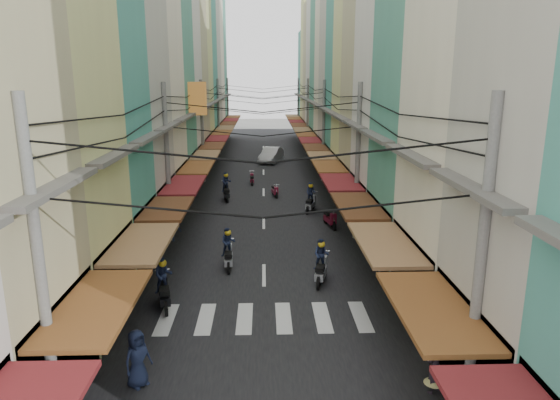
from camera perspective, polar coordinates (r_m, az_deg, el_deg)
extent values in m
plane|color=slate|center=(23.95, -1.86, -6.76)|extent=(160.00, 160.00, 0.00)
cube|color=black|center=(43.23, -1.90, 2.69)|extent=(10.00, 80.00, 0.02)
cube|color=slate|center=(43.72, -10.46, 2.62)|extent=(3.00, 80.00, 0.06)
cube|color=slate|center=(43.71, 6.67, 2.76)|extent=(3.00, 80.00, 0.06)
cube|color=silver|center=(18.78, -12.86, -13.15)|extent=(0.55, 2.40, 0.01)
cube|color=silver|center=(18.57, -8.50, -13.27)|extent=(0.55, 2.40, 0.01)
cube|color=silver|center=(18.46, -4.06, -13.31)|extent=(0.55, 2.40, 0.01)
cube|color=silver|center=(18.46, 0.40, -13.28)|extent=(0.55, 2.40, 0.01)
cube|color=silver|center=(18.56, 4.84, -13.17)|extent=(0.55, 2.40, 0.01)
cube|color=silver|center=(18.77, 9.20, -12.99)|extent=(0.55, 2.40, 0.01)
cube|color=black|center=(14.47, -25.56, -15.91)|extent=(1.20, 4.53, 3.20)
cube|color=brown|center=(13.32, -20.17, -11.24)|extent=(1.80, 4.34, 0.12)
cube|color=#595651|center=(12.62, -24.12, 1.40)|extent=(0.50, 4.24, 0.15)
cube|color=#D7D686|center=(18.02, -28.88, 10.45)|extent=(6.00, 4.70, 15.81)
cube|color=black|center=(18.42, -19.79, -8.83)|extent=(1.20, 4.52, 3.20)
cube|color=olive|center=(17.53, -15.48, -4.77)|extent=(1.80, 4.33, 0.12)
cube|color=#595651|center=(17.00, -18.27, 4.89)|extent=(0.50, 4.23, 0.15)
cube|color=teal|center=(22.16, -24.10, 15.78)|extent=(6.00, 4.30, 19.25)
cube|color=black|center=(22.46, -16.36, -4.44)|extent=(1.20, 4.13, 3.20)
cube|color=#5A3119|center=(21.74, -12.78, -0.97)|extent=(1.80, 3.96, 0.12)
cube|color=#595651|center=(21.32, -14.95, 6.84)|extent=(0.50, 3.87, 0.15)
cube|color=#B7B4A7|center=(26.66, -20.39, 17.43)|extent=(6.00, 5.14, 20.93)
cube|color=black|center=(26.86, -13.93, -1.27)|extent=(1.20, 4.94, 3.20)
cube|color=maroon|center=(26.26, -10.90, 1.69)|extent=(1.80, 4.73, 0.12)
cube|color=#595651|center=(25.91, -12.64, 8.17)|extent=(0.50, 4.63, 0.15)
cube|color=#EEE3C9|center=(31.44, -17.20, 13.82)|extent=(6.00, 4.95, 17.43)
cube|color=black|center=(31.67, -12.09, 1.13)|extent=(1.20, 4.75, 3.20)
cube|color=brown|center=(31.16, -9.50, 3.67)|extent=(1.80, 4.56, 0.12)
cube|color=#595651|center=(30.87, -10.94, 9.14)|extent=(0.50, 4.46, 0.15)
cube|color=#4F9982|center=(36.27, -15.08, 13.02)|extent=(6.00, 4.99, 16.32)
cube|color=black|center=(36.47, -10.75, 2.88)|extent=(1.20, 4.80, 3.20)
cube|color=olive|center=(36.03, -8.49, 5.10)|extent=(1.80, 4.60, 0.12)
cube|color=#595651|center=(35.78, -9.71, 9.83)|extent=(0.50, 4.50, 0.15)
cube|color=silver|center=(41.09, -13.83, 17.74)|extent=(6.00, 4.65, 22.87)
cube|color=black|center=(41.16, -9.75, 4.17)|extent=(1.20, 4.46, 3.20)
cube|color=#5A3119|center=(40.77, -7.73, 6.15)|extent=(1.80, 4.27, 0.12)
cube|color=#595651|center=(40.55, -8.80, 10.33)|extent=(0.50, 4.18, 0.15)
cube|color=tan|center=(45.70, -12.50, 15.96)|extent=(6.00, 4.89, 20.58)
cube|color=black|center=(45.83, -8.96, 5.20)|extent=(1.20, 4.70, 3.20)
cube|color=maroon|center=(45.48, -7.14, 6.97)|extent=(1.80, 4.50, 0.12)
cube|color=#595651|center=(45.28, -8.09, 10.72)|extent=(0.50, 4.40, 0.15)
cube|color=#D7D686|center=(50.31, -11.45, 14.58)|extent=(6.00, 4.52, 18.44)
cube|color=black|center=(50.45, -8.33, 6.02)|extent=(1.20, 4.34, 3.20)
cube|color=brown|center=(50.14, -6.66, 7.63)|extent=(1.80, 4.16, 0.12)
cube|color=#595651|center=(49.95, -7.52, 11.04)|extent=(0.50, 4.07, 0.15)
cube|color=teal|center=(55.14, -10.66, 15.68)|extent=(6.00, 5.20, 20.63)
cube|color=black|center=(55.24, -7.78, 6.72)|extent=(1.20, 4.99, 3.20)
cube|color=olive|center=(54.95, -6.26, 8.20)|extent=(1.80, 4.78, 0.12)
cube|color=#595651|center=(54.79, -7.03, 11.31)|extent=(0.50, 4.68, 0.15)
cube|color=#B7B4A7|center=(60.22, -9.99, 17.01)|extent=(6.00, 4.94, 23.70)
cube|color=black|center=(60.25, -7.30, 7.33)|extent=(1.20, 4.74, 3.20)
cube|color=#5A3119|center=(59.98, -5.90, 8.69)|extent=(1.80, 4.55, 0.12)
cube|color=#595651|center=(59.83, -6.61, 11.54)|extent=(0.50, 4.45, 0.15)
cube|color=#EEE3C9|center=(65.07, -9.33, 15.66)|extent=(6.00, 4.96, 21.12)
cube|color=black|center=(65.15, -6.90, 7.84)|extent=(1.20, 4.76, 3.20)
cube|color=maroon|center=(64.90, -5.60, 9.09)|extent=(1.80, 4.56, 0.12)
cube|color=#595651|center=(64.76, -6.25, 11.73)|extent=(0.50, 4.46, 0.15)
cube|color=#4F9982|center=(70.01, -8.78, 15.05)|extent=(6.00, 5.04, 19.90)
cube|color=black|center=(70.10, -6.56, 8.28)|extent=(1.20, 4.84, 3.20)
cube|color=brown|center=(69.87, -5.35, 9.45)|extent=(1.80, 4.64, 0.12)
cube|color=#595651|center=(69.74, -5.95, 11.89)|extent=(0.50, 4.54, 0.15)
cube|color=#553413|center=(34.71, -9.41, 11.37)|extent=(1.20, 0.40, 2.20)
cube|color=black|center=(14.11, 22.59, -16.38)|extent=(1.20, 4.54, 3.20)
cube|color=brown|center=(12.94, 16.99, -11.75)|extent=(1.80, 4.35, 0.12)
cube|color=#595651|center=(12.22, 20.88, 1.32)|extent=(0.50, 4.25, 0.15)
cube|color=black|center=(18.15, 16.33, -8.90)|extent=(1.20, 4.78, 3.20)
cube|color=olive|center=(17.25, 11.90, -4.86)|extent=(1.80, 4.58, 0.12)
cube|color=#595651|center=(16.71, 14.59, 5.00)|extent=(0.50, 4.48, 0.15)
cube|color=#4F9982|center=(22.33, 19.37, 10.81)|extent=(6.00, 5.03, 15.08)
cube|color=black|center=(22.65, 12.47, -4.04)|extent=(1.20, 4.83, 3.20)
cube|color=#5A3119|center=(21.93, 8.86, -0.65)|extent=(1.80, 4.63, 0.12)
cube|color=#595651|center=(21.51, 10.88, 7.12)|extent=(0.50, 4.53, 0.15)
cube|color=silver|center=(27.06, 16.09, 18.46)|extent=(6.00, 4.79, 21.66)
cube|color=black|center=(27.24, 9.97, -0.86)|extent=(1.20, 4.60, 3.20)
cube|color=maroon|center=(26.65, 6.94, 2.02)|extent=(1.80, 4.41, 0.12)
cube|color=#595651|center=(26.30, 8.55, 8.43)|extent=(0.50, 4.31, 0.15)
cube|color=tan|center=(31.49, 13.37, 17.07)|extent=(6.00, 4.52, 20.74)
cube|color=black|center=(31.67, 8.28, 1.30)|extent=(1.20, 4.34, 3.20)
cube|color=brown|center=(31.17, 5.65, 3.80)|extent=(1.80, 4.16, 0.12)
cube|color=#595651|center=(30.88, 7.00, 9.29)|extent=(0.50, 4.07, 0.15)
cube|color=#D7D686|center=(35.67, 11.25, 11.46)|extent=(6.00, 4.12, 14.13)
cube|color=black|center=(35.85, 7.09, 2.82)|extent=(1.20, 3.96, 3.20)
cube|color=olive|center=(35.40, 4.75, 5.04)|extent=(1.80, 3.79, 0.12)
cube|color=#595651|center=(35.14, 5.92, 9.88)|extent=(0.50, 3.71, 0.15)
cube|color=teal|center=(39.81, 9.97, 14.31)|extent=(6.00, 4.40, 17.68)
cube|color=black|center=(39.99, 6.16, 4.01)|extent=(1.20, 4.23, 3.20)
cube|color=#5A3119|center=(39.59, 4.05, 6.01)|extent=(1.80, 4.05, 0.12)
cube|color=#595651|center=(39.36, 5.08, 10.33)|extent=(0.50, 3.96, 0.15)
cube|color=#B7B4A7|center=(44.33, 8.88, 17.48)|extent=(6.00, 4.64, 22.59)
cube|color=black|center=(44.41, 5.36, 5.03)|extent=(1.20, 4.45, 3.20)
cube|color=maroon|center=(44.05, 3.45, 6.83)|extent=(1.80, 4.26, 0.12)
cube|color=#595651|center=(43.85, 4.37, 10.72)|extent=(0.50, 4.17, 0.15)
cube|color=#EEE3C9|center=(48.54, 7.88, 16.41)|extent=(6.00, 4.00, 21.25)
cube|color=black|center=(48.65, 4.73, 5.82)|extent=(1.20, 3.84, 3.20)
cube|color=brown|center=(48.32, 2.98, 7.47)|extent=(1.80, 3.68, 0.12)
cube|color=#595651|center=(48.13, 3.81, 11.02)|extent=(0.50, 3.60, 0.15)
cube|color=#4F9982|center=(53.01, 7.06, 16.80)|extent=(6.00, 5.01, 22.33)
cube|color=black|center=(53.09, 4.17, 6.52)|extent=(1.20, 4.81, 3.20)
cube|color=olive|center=(52.79, 2.57, 8.03)|extent=(1.80, 4.61, 0.12)
cube|color=#595651|center=(52.61, 3.32, 11.28)|extent=(0.50, 4.51, 0.15)
cube|color=silver|center=(57.91, 6.24, 15.29)|extent=(6.00, 5.00, 19.71)
cube|color=black|center=(58.03, 3.66, 7.17)|extent=(1.20, 4.80, 3.20)
cube|color=#5A3119|center=(57.75, 2.18, 8.55)|extent=(1.80, 4.60, 0.12)
cube|color=#595651|center=(57.59, 2.87, 11.52)|extent=(0.50, 4.50, 0.15)
cube|color=tan|center=(62.52, 5.60, 13.90)|extent=(6.00, 4.32, 16.86)
cube|color=black|center=(62.64, 3.25, 7.67)|extent=(1.20, 4.15, 3.20)
cube|color=maroon|center=(62.38, 1.88, 8.96)|extent=(1.80, 3.97, 0.12)
cube|color=#595651|center=(62.23, 2.51, 11.71)|extent=(0.50, 3.89, 0.15)
cube|color=#D7D686|center=(66.82, 5.14, 15.24)|extent=(6.00, 4.33, 19.96)
cube|color=black|center=(66.92, 2.92, 8.09)|extent=(1.20, 4.16, 3.20)
cube|color=brown|center=(66.68, 1.64, 9.28)|extent=(1.80, 3.99, 0.12)
cube|color=#595651|center=(66.55, 2.23, 11.86)|extent=(0.50, 3.90, 0.15)
cube|color=teal|center=(71.39, 4.64, 12.91)|extent=(6.00, 4.88, 14.34)
cube|color=black|center=(71.49, 2.62, 8.47)|extent=(1.20, 4.68, 3.20)
cube|color=olive|center=(71.26, 1.41, 9.59)|extent=(1.80, 4.49, 0.12)
cube|color=#595651|center=(71.14, 1.96, 12.00)|extent=(0.50, 4.39, 0.15)
cylinder|color=gray|center=(12.31, -25.65, -8.33)|extent=(0.26, 0.26, 8.20)
cylinder|color=gray|center=(12.29, 21.82, -7.98)|extent=(0.26, 0.26, 8.20)
cylinder|color=gray|center=(26.24, -12.73, 4.04)|extent=(0.26, 0.26, 8.20)
cylinder|color=gray|center=(26.22, 8.86, 4.21)|extent=(0.26, 0.26, 8.20)
cylinder|color=gray|center=(40.93, -8.88, 7.69)|extent=(0.26, 0.26, 8.20)
cylinder|color=gray|center=(40.92, 5.00, 7.80)|extent=(0.26, 0.26, 8.20)
cylinder|color=gray|center=(55.78, -7.05, 9.40)|extent=(0.26, 0.26, 8.20)
cylinder|color=gray|center=(55.78, 3.17, 9.48)|extent=(0.26, 0.26, 8.20)
cylinder|color=gray|center=(70.70, -5.98, 10.38)|extent=(0.26, 0.26, 8.20)
cylinder|color=gray|center=(70.70, 2.10, 10.44)|extent=(0.26, 0.26, 8.20)
imported|color=silver|center=(50.51, -1.01, 4.33)|extent=(5.61, 3.38, 1.85)
imported|color=black|center=(23.54, 12.31, -7.47)|extent=(1.89, 1.16, 1.22)
cylinder|color=black|center=(23.49, -5.78, -6.54)|extent=(0.10, 0.55, 0.55)
cylinder|color=black|center=(22.22, -6.01, -7.77)|extent=(0.10, 0.55, 0.55)
cube|color=#93959B|center=(22.79, -5.90, -6.75)|extent=(0.36, 1.21, 0.29)
cube|color=black|center=(22.44, -5.97, -6.23)|extent=(0.34, 0.58, 0.19)
cube|color=#93959B|center=(23.25, -5.82, -5.69)|extent=(0.31, 0.29, 0.58)
imported|color=#1C2442|center=(22.74, -5.91, -6.42)|extent=(0.55, 0.39, 1.39)
sphere|color=gold|center=(22.40, -5.98, -3.91)|extent=(0.29, 0.29, 0.29)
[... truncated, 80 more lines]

